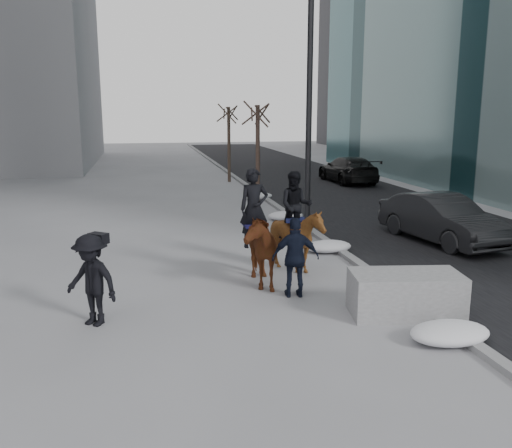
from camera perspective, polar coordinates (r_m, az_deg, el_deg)
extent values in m
plane|color=gray|center=(11.42, 1.25, -8.61)|extent=(120.00, 120.00, 0.00)
cube|color=black|center=(22.84, 12.77, 1.50)|extent=(8.00, 90.00, 0.01)
cube|color=gray|center=(21.49, 3.02, 1.29)|extent=(0.25, 90.00, 0.12)
cube|color=#99999B|center=(11.21, 15.46, -7.12)|extent=(2.30, 1.41, 0.86)
imported|color=black|center=(17.56, 18.92, 0.53)|extent=(2.29, 4.69, 1.48)
imported|color=black|center=(31.14, 9.64, 5.68)|extent=(2.17, 5.13, 1.48)
imported|color=#502F10|center=(12.57, -0.08, -2.47)|extent=(0.99, 2.10, 1.76)
imported|color=black|center=(12.52, -0.22, 1.67)|extent=(0.68, 0.45, 1.84)
cube|color=#12103B|center=(12.60, -0.21, -0.07)|extent=(0.49, 0.57, 0.06)
imported|color=#45220D|center=(13.60, 4.31, -1.64)|extent=(1.64, 1.77, 1.65)
imported|color=black|center=(13.58, 4.19, 1.93)|extent=(0.97, 0.83, 1.72)
cube|color=#10133B|center=(13.64, 4.17, 0.43)|extent=(0.60, 0.66, 0.06)
imported|color=black|center=(11.75, 4.18, -3.55)|extent=(1.08, 0.56, 1.75)
cylinder|color=#D7500C|center=(12.18, 3.26, -1.66)|extent=(0.04, 0.18, 0.07)
imported|color=black|center=(10.64, -16.93, -5.68)|extent=(1.30, 1.21, 1.75)
cube|color=black|center=(10.68, -16.26, -1.45)|extent=(0.42, 0.39, 0.20)
cylinder|color=black|center=(16.92, 5.64, 13.51)|extent=(0.18, 0.18, 9.00)
ellipsoid|color=silver|center=(20.15, 3.15, 0.88)|extent=(1.32, 0.84, 0.33)
ellipsoid|color=silver|center=(15.70, 7.63, -2.35)|extent=(1.33, 0.85, 0.34)
ellipsoid|color=silver|center=(10.22, 19.72, -10.74)|extent=(1.45, 0.92, 0.37)
ellipsoid|color=silver|center=(24.81, 0.25, 2.96)|extent=(1.28, 0.81, 0.32)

